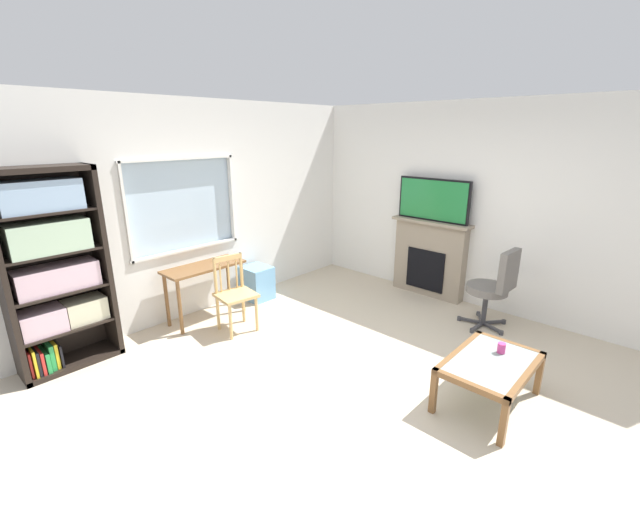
{
  "coord_description": "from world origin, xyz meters",
  "views": [
    {
      "loc": [
        -2.86,
        -2.06,
        2.3
      ],
      "look_at": [
        0.16,
        0.73,
        1.04
      ],
      "focal_mm": 23.05,
      "sensor_mm": 36.0,
      "label": 1
    }
  ],
  "objects_px": {
    "coffee_table": "(490,367)",
    "sippy_cup": "(501,348)",
    "desk_under_window": "(205,275)",
    "wooden_chair": "(235,293)",
    "plastic_drawer_unit": "(257,283)",
    "fireplace": "(429,258)",
    "tv": "(433,200)",
    "bookshelf": "(52,265)",
    "office_chair": "(495,285)"
  },
  "relations": [
    {
      "from": "coffee_table",
      "to": "desk_under_window",
      "type": "bearing_deg",
      "value": 102.34
    },
    {
      "from": "sippy_cup",
      "to": "tv",
      "type": "bearing_deg",
      "value": 43.92
    },
    {
      "from": "desk_under_window",
      "to": "tv",
      "type": "xyz_separation_m",
      "value": [
        2.63,
        -1.64,
        0.8
      ]
    },
    {
      "from": "office_chair",
      "to": "plastic_drawer_unit",
      "type": "bearing_deg",
      "value": 115.61
    },
    {
      "from": "fireplace",
      "to": "wooden_chair",
      "type": "bearing_deg",
      "value": 156.39
    },
    {
      "from": "bookshelf",
      "to": "fireplace",
      "type": "bearing_deg",
      "value": -22.61
    },
    {
      "from": "fireplace",
      "to": "tv",
      "type": "relative_size",
      "value": 1.1
    },
    {
      "from": "bookshelf",
      "to": "fireplace",
      "type": "distance_m",
      "value": 4.57
    },
    {
      "from": "fireplace",
      "to": "tv",
      "type": "distance_m",
      "value": 0.84
    },
    {
      "from": "desk_under_window",
      "to": "sippy_cup",
      "type": "xyz_separation_m",
      "value": [
        0.91,
        -3.3,
        -0.12
      ]
    },
    {
      "from": "coffee_table",
      "to": "plastic_drawer_unit",
      "type": "bearing_deg",
      "value": 87.82
    },
    {
      "from": "bookshelf",
      "to": "sippy_cup",
      "type": "relative_size",
      "value": 22.15
    },
    {
      "from": "desk_under_window",
      "to": "coffee_table",
      "type": "xyz_separation_m",
      "value": [
        0.72,
        -3.28,
        -0.23
      ]
    },
    {
      "from": "tv",
      "to": "office_chair",
      "type": "distance_m",
      "value": 1.45
    },
    {
      "from": "desk_under_window",
      "to": "wooden_chair",
      "type": "height_order",
      "value": "wooden_chair"
    },
    {
      "from": "fireplace",
      "to": "tv",
      "type": "height_order",
      "value": "tv"
    },
    {
      "from": "bookshelf",
      "to": "plastic_drawer_unit",
      "type": "xyz_separation_m",
      "value": [
        2.4,
        -0.06,
        -0.83
      ]
    },
    {
      "from": "desk_under_window",
      "to": "sippy_cup",
      "type": "height_order",
      "value": "desk_under_window"
    },
    {
      "from": "plastic_drawer_unit",
      "to": "sippy_cup",
      "type": "height_order",
      "value": "sippy_cup"
    },
    {
      "from": "desk_under_window",
      "to": "wooden_chair",
      "type": "xyz_separation_m",
      "value": [
        0.07,
        -0.51,
        -0.12
      ]
    },
    {
      "from": "plastic_drawer_unit",
      "to": "tv",
      "type": "height_order",
      "value": "tv"
    },
    {
      "from": "bookshelf",
      "to": "plastic_drawer_unit",
      "type": "relative_size",
      "value": 4.25
    },
    {
      "from": "bookshelf",
      "to": "fireplace",
      "type": "relative_size",
      "value": 1.75
    },
    {
      "from": "desk_under_window",
      "to": "tv",
      "type": "relative_size",
      "value": 0.96
    },
    {
      "from": "wooden_chair",
      "to": "coffee_table",
      "type": "bearing_deg",
      "value": -76.81
    },
    {
      "from": "bookshelf",
      "to": "tv",
      "type": "distance_m",
      "value": 4.54
    },
    {
      "from": "office_chair",
      "to": "coffee_table",
      "type": "distance_m",
      "value": 1.58
    },
    {
      "from": "fireplace",
      "to": "sippy_cup",
      "type": "xyz_separation_m",
      "value": [
        -1.74,
        -1.66,
        -0.09
      ]
    },
    {
      "from": "bookshelf",
      "to": "wooden_chair",
      "type": "distance_m",
      "value": 1.84
    },
    {
      "from": "coffee_table",
      "to": "fireplace",
      "type": "bearing_deg",
      "value": 40.49
    },
    {
      "from": "coffee_table",
      "to": "sippy_cup",
      "type": "height_order",
      "value": "sippy_cup"
    },
    {
      "from": "plastic_drawer_unit",
      "to": "wooden_chair",
      "type": "bearing_deg",
      "value": -143.99
    },
    {
      "from": "bookshelf",
      "to": "desk_under_window",
      "type": "distance_m",
      "value": 1.63
    },
    {
      "from": "office_chair",
      "to": "wooden_chair",
      "type": "bearing_deg",
      "value": 133.49
    },
    {
      "from": "tv",
      "to": "plastic_drawer_unit",
      "type": "bearing_deg",
      "value": 136.51
    },
    {
      "from": "bookshelf",
      "to": "plastic_drawer_unit",
      "type": "bearing_deg",
      "value": -1.36
    },
    {
      "from": "fireplace",
      "to": "coffee_table",
      "type": "relative_size",
      "value": 1.23
    },
    {
      "from": "desk_under_window",
      "to": "coffee_table",
      "type": "height_order",
      "value": "desk_under_window"
    },
    {
      "from": "desk_under_window",
      "to": "office_chair",
      "type": "relative_size",
      "value": 0.99
    },
    {
      "from": "wooden_chair",
      "to": "tv",
      "type": "height_order",
      "value": "tv"
    },
    {
      "from": "bookshelf",
      "to": "office_chair",
      "type": "distance_m",
      "value": 4.73
    },
    {
      "from": "office_chair",
      "to": "sippy_cup",
      "type": "bearing_deg",
      "value": -156.72
    },
    {
      "from": "fireplace",
      "to": "bookshelf",
      "type": "bearing_deg",
      "value": 157.39
    },
    {
      "from": "fireplace",
      "to": "sippy_cup",
      "type": "distance_m",
      "value": 2.4
    },
    {
      "from": "plastic_drawer_unit",
      "to": "coffee_table",
      "type": "height_order",
      "value": "plastic_drawer_unit"
    },
    {
      "from": "desk_under_window",
      "to": "sippy_cup",
      "type": "bearing_deg",
      "value": -74.59
    },
    {
      "from": "coffee_table",
      "to": "bookshelf",
      "type": "bearing_deg",
      "value": 123.78
    },
    {
      "from": "plastic_drawer_unit",
      "to": "tv",
      "type": "distance_m",
      "value": 2.71
    },
    {
      "from": "desk_under_window",
      "to": "office_chair",
      "type": "xyz_separation_m",
      "value": [
        2.19,
        -2.75,
        -0.03
      ]
    },
    {
      "from": "bookshelf",
      "to": "office_chair",
      "type": "bearing_deg",
      "value": -37.36
    }
  ]
}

